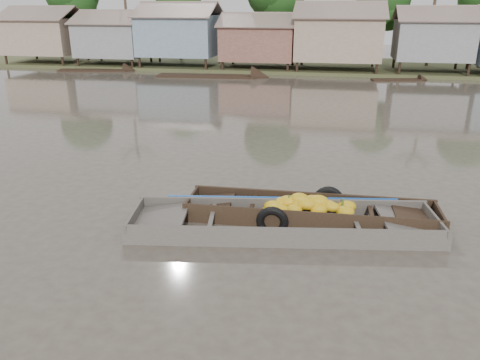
# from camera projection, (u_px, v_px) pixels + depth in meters

# --- Properties ---
(ground) EXTENTS (120.00, 120.00, 0.00)m
(ground) POSITION_uv_depth(u_px,v_px,m) (215.00, 233.00, 10.98)
(ground) COLOR #463E36
(ground) RESTS_ON ground
(riverbank) EXTENTS (120.00, 12.47, 10.22)m
(riverbank) POSITION_uv_depth(u_px,v_px,m) (345.00, 31.00, 38.60)
(riverbank) COLOR #384723
(riverbank) RESTS_ON ground
(banana_boat) EXTENTS (6.29, 1.78, 0.87)m
(banana_boat) POSITION_uv_depth(u_px,v_px,m) (307.00, 211.00, 11.68)
(banana_boat) COLOR black
(banana_boat) RESTS_ON ground
(viewer_boat) EXTENTS (7.43, 3.01, 0.58)m
(viewer_boat) POSITION_uv_depth(u_px,v_px,m) (284.00, 227.00, 11.15)
(viewer_boat) COLOR #443E3A
(viewer_boat) RESTS_ON ground
(distant_boats) EXTENTS (47.19, 15.34, 0.35)m
(distant_boats) POSITION_uv_depth(u_px,v_px,m) (381.00, 85.00, 32.02)
(distant_boats) COLOR black
(distant_boats) RESTS_ON ground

